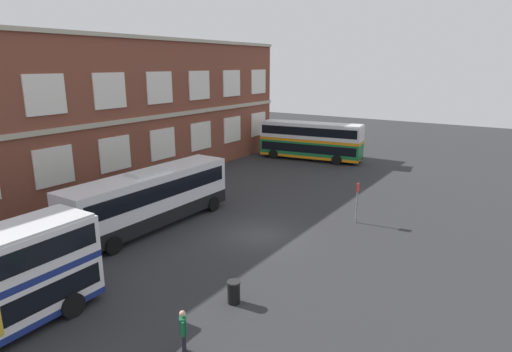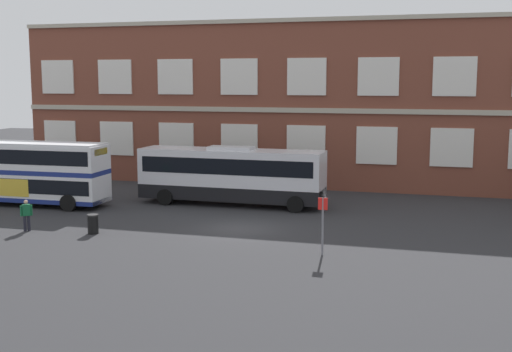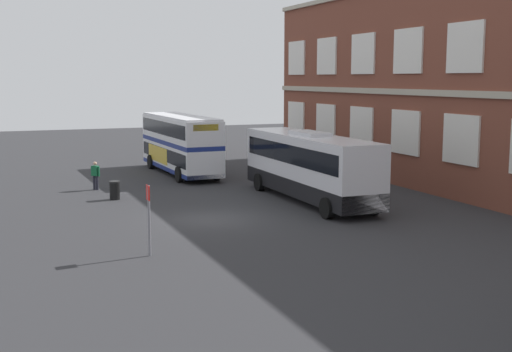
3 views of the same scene
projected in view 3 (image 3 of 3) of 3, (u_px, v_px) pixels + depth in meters
name	position (u px, v px, depth m)	size (l,w,h in m)	color
ground_plane	(249.00, 216.00, 32.40)	(120.00, 120.00, 0.00)	#2B2B2D
double_decker_near	(180.00, 143.00, 46.58)	(11.06, 3.07, 4.07)	silver
touring_coach	(309.00, 166.00, 36.19)	(12.02, 2.94, 3.80)	silver
waiting_passenger	(95.00, 174.00, 39.98)	(0.54, 0.51, 1.70)	black
bus_stand_flag	(149.00, 213.00, 24.95)	(0.44, 0.10, 2.70)	slate
station_litter_bin	(115.00, 190.00, 36.82)	(0.60, 0.60, 1.03)	black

